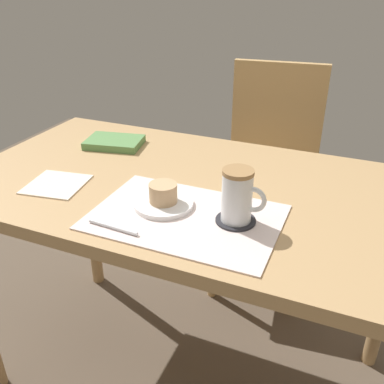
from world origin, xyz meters
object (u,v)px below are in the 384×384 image
at_px(pastry_plate, 164,204).
at_px(pastry, 163,193).
at_px(coffee_mug, 238,196).
at_px(small_book, 114,142).
at_px(wooden_chair, 269,170).
at_px(dining_table, 189,210).

xyz_separation_m(pastry_plate, pastry, (0.00, 0.00, 0.03)).
relative_size(coffee_mug, small_book, 0.71).
xyz_separation_m(wooden_chair, pastry_plate, (-0.08, -0.83, 0.25)).
distance_m(pastry_plate, pastry, 0.03).
xyz_separation_m(pastry_plate, small_book, (-0.33, 0.30, 0.00)).
bearing_deg(wooden_chair, pastry, 78.18).
height_order(wooden_chair, coffee_mug, wooden_chair).
relative_size(wooden_chair, coffee_mug, 7.47).
height_order(pastry, coffee_mug, coffee_mug).
xyz_separation_m(wooden_chair, pastry, (-0.08, -0.83, 0.28)).
bearing_deg(coffee_mug, wooden_chair, 97.24).
bearing_deg(dining_table, pastry_plate, -92.14).
distance_m(dining_table, small_book, 0.39).
xyz_separation_m(dining_table, pastry_plate, (-0.01, -0.15, 0.10)).
relative_size(dining_table, coffee_mug, 10.15).
relative_size(dining_table, wooden_chair, 1.36).
bearing_deg(pastry_plate, wooden_chair, 84.23).
xyz_separation_m(dining_table, coffee_mug, (0.18, -0.15, 0.16)).
xyz_separation_m(dining_table, small_book, (-0.34, 0.16, 0.10)).
xyz_separation_m(dining_table, pastry, (-0.01, -0.15, 0.13)).
distance_m(pastry_plate, coffee_mug, 0.20).
distance_m(wooden_chair, pastry_plate, 0.87).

